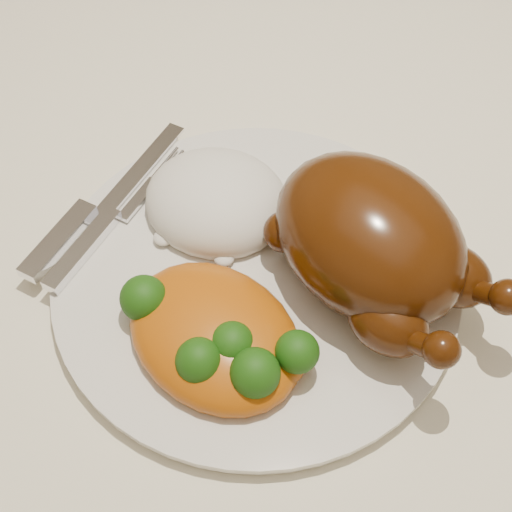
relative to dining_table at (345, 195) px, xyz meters
The scene contains 8 objects.
floor 0.67m from the dining_table, ahead, with size 4.00×4.00×0.00m, color #4F2B1B.
dining_table is the anchor object (origin of this frame).
tablecloth 0.07m from the dining_table, ahead, with size 1.73×1.03×0.18m.
dinner_plate 0.23m from the dining_table, 80.74° to the right, with size 0.30×0.30×0.01m, color silver.
roast_chicken 0.25m from the dining_table, 56.39° to the right, with size 0.20×0.15×0.10m.
rice_mound 0.21m from the dining_table, 99.67° to the right, with size 0.14×0.13×0.06m.
mac_and_cheese 0.30m from the dining_table, 78.94° to the right, with size 0.15×0.12×0.06m.
cutlery 0.28m from the dining_table, 111.94° to the right, with size 0.05×0.19×0.01m.
Camera 1 is at (0.22, -0.44, 1.22)m, focal length 50.00 mm.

